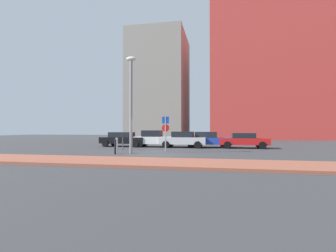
% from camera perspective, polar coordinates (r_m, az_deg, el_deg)
% --- Properties ---
extents(ground_plane, '(120.00, 120.00, 0.00)m').
position_cam_1_polar(ground_plane, '(17.34, -2.88, -6.29)').
color(ground_plane, '#38383A').
extents(sidewalk_brick, '(40.00, 3.12, 0.14)m').
position_cam_1_polar(sidewalk_brick, '(12.30, -9.12, -8.16)').
color(sidewalk_brick, '#93513D').
rests_on(sidewalk_brick, ground).
extents(parked_car_black, '(4.60, 2.14, 1.41)m').
position_cam_1_polar(parked_car_black, '(24.65, -10.23, -2.96)').
color(parked_car_black, black).
rests_on(parked_car_black, ground).
extents(parked_car_white, '(3.96, 2.17, 1.58)m').
position_cam_1_polar(parked_car_white, '(23.72, -3.08, -2.92)').
color(parked_car_white, white).
rests_on(parked_car_white, ground).
extents(parked_car_silver, '(4.27, 1.99, 1.48)m').
position_cam_1_polar(parked_car_silver, '(22.92, 3.47, -3.08)').
color(parked_car_silver, '#B7BABF').
rests_on(parked_car_silver, ground).
extents(parked_car_blue, '(4.28, 2.15, 1.45)m').
position_cam_1_polar(parked_car_blue, '(23.27, 9.10, -3.07)').
color(parked_car_blue, '#1E389E').
rests_on(parked_car_blue, ground).
extents(parked_car_red, '(4.25, 2.01, 1.35)m').
position_cam_1_polar(parked_car_red, '(23.09, 17.02, -3.15)').
color(parked_car_red, red).
rests_on(parked_car_red, ground).
extents(parking_sign_post, '(0.60, 0.12, 2.71)m').
position_cam_1_polar(parking_sign_post, '(19.52, -0.56, -0.70)').
color(parking_sign_post, gray).
rests_on(parking_sign_post, ground).
extents(parking_meter, '(0.18, 0.14, 1.33)m').
position_cam_1_polar(parking_meter, '(19.81, -10.39, -3.10)').
color(parking_meter, '#4C4C51').
rests_on(parking_meter, ground).
extents(street_lamp, '(0.70, 0.36, 6.73)m').
position_cam_1_polar(street_lamp, '(17.47, -8.51, 6.84)').
color(street_lamp, gray).
rests_on(street_lamp, ground).
extents(traffic_bollard_near, '(0.14, 0.14, 1.01)m').
position_cam_1_polar(traffic_bollard_near, '(16.96, -12.06, -4.68)').
color(traffic_bollard_near, black).
rests_on(traffic_bollard_near, ground).
extents(traffic_bollard_mid, '(0.16, 0.16, 1.07)m').
position_cam_1_polar(traffic_bollard_mid, '(17.62, -11.72, -4.44)').
color(traffic_bollard_mid, '#B7B7BC').
rests_on(traffic_bollard_mid, ground).
extents(building_colorful_midrise, '(19.33, 13.41, 28.39)m').
position_cam_1_polar(building_colorful_midrise, '(50.86, 21.12, 13.44)').
color(building_colorful_midrise, '#BF3833').
rests_on(building_colorful_midrise, ground).
extents(building_under_construction, '(10.91, 13.09, 21.06)m').
position_cam_1_polar(building_under_construction, '(51.85, -1.93, 8.96)').
color(building_under_construction, gray).
rests_on(building_under_construction, ground).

